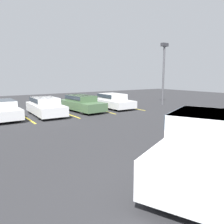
# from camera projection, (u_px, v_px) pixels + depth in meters

# --- Properties ---
(ground_plane) EXTENTS (60.00, 60.00, 0.00)m
(ground_plane) POSITION_uv_depth(u_px,v_px,m) (205.00, 186.00, 5.52)
(ground_plane) COLOR #2D2D30
(stall_stripe_b) EXTENTS (0.12, 5.21, 0.01)m
(stall_stripe_b) POSITION_uv_depth(u_px,v_px,m) (25.00, 117.00, 14.72)
(stall_stripe_b) COLOR yellow
(stall_stripe_b) RESTS_ON ground_plane
(stall_stripe_c) EXTENTS (0.12, 5.21, 0.01)m
(stall_stripe_c) POSITION_uv_depth(u_px,v_px,m) (65.00, 113.00, 16.32)
(stall_stripe_c) COLOR yellow
(stall_stripe_c) RESTS_ON ground_plane
(stall_stripe_d) EXTENTS (0.12, 5.21, 0.01)m
(stall_stripe_d) POSITION_uv_depth(u_px,v_px,m) (97.00, 110.00, 17.92)
(stall_stripe_d) COLOR yellow
(stall_stripe_d) RESTS_ON ground_plane
(stall_stripe_e) EXTENTS (0.12, 5.21, 0.01)m
(stall_stripe_e) POSITION_uv_depth(u_px,v_px,m) (125.00, 107.00, 19.53)
(stall_stripe_e) COLOR yellow
(stall_stripe_e) RESTS_ON ground_plane
(pickup_truck) EXTENTS (6.22, 4.27, 1.78)m
(pickup_truck) POSITION_uv_depth(u_px,v_px,m) (210.00, 142.00, 6.25)
(pickup_truck) COLOR silver
(pickup_truck) RESTS_ON ground_plane
(parked_sedan_a) EXTENTS (1.77, 4.50, 1.18)m
(parked_sedan_a) POSITION_uv_depth(u_px,v_px,m) (2.00, 109.00, 14.09)
(parked_sedan_a) COLOR silver
(parked_sedan_a) RESTS_ON ground_plane
(parked_sedan_b) EXTENTS (1.88, 4.48, 1.25)m
(parked_sedan_b) POSITION_uv_depth(u_px,v_px,m) (45.00, 106.00, 15.27)
(parked_sedan_b) COLOR silver
(parked_sedan_b) RESTS_ON ground_plane
(parked_sedan_c) EXTENTS (2.03, 4.68, 1.24)m
(parked_sedan_c) POSITION_uv_depth(u_px,v_px,m) (81.00, 103.00, 17.07)
(parked_sedan_c) COLOR #4C6B47
(parked_sedan_c) RESTS_ON ground_plane
(parked_sedan_d) EXTENTS (1.88, 4.31, 1.23)m
(parked_sedan_d) POSITION_uv_depth(u_px,v_px,m) (113.00, 100.00, 18.66)
(parked_sedan_d) COLOR silver
(parked_sedan_d) RESTS_ON ground_plane
(light_post) EXTENTS (0.70, 0.36, 5.71)m
(light_post) POSITION_uv_depth(u_px,v_px,m) (164.00, 67.00, 20.37)
(light_post) COLOR #515156
(light_post) RESTS_ON ground_plane
(wheel_stop_curb) EXTENTS (1.61, 0.20, 0.14)m
(wheel_stop_curb) POSITION_uv_depth(u_px,v_px,m) (50.00, 107.00, 18.77)
(wheel_stop_curb) COLOR #B7B2A8
(wheel_stop_curb) RESTS_ON ground_plane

